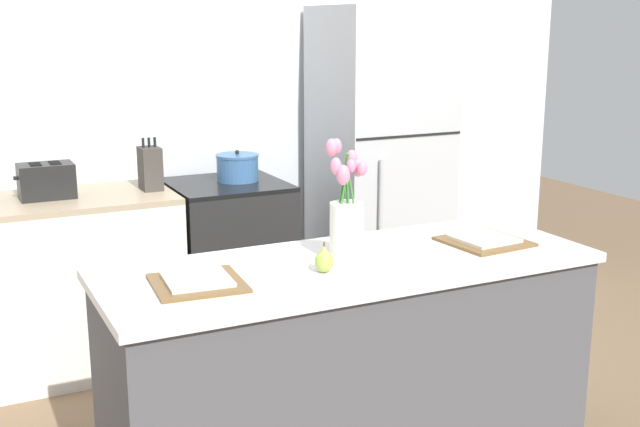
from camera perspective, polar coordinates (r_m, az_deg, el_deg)
The scene contains 12 objects.
back_wall at distance 4.63m, azimuth -9.67°, elevation 8.40°, with size 5.20×0.08×2.70m.
kitchen_island at distance 3.04m, azimuth 2.12°, elevation -11.60°, with size 1.80×0.66×0.91m.
back_counter at distance 4.23m, azimuth -21.51°, elevation -5.29°, with size 1.68×0.60×0.90m.
stove_range at distance 4.45m, azimuth -6.50°, elevation -3.50°, with size 0.60×0.61×0.90m.
refrigerator at distance 4.74m, azimuth 4.24°, elevation 3.38°, with size 0.68×0.67×1.83m.
flower_vase at distance 2.84m, azimuth 1.89°, elevation -0.33°, with size 0.14×0.14×0.44m.
pear_figurine at distance 2.73m, azimuth 0.30°, elevation -3.36°, with size 0.07×0.07×0.11m.
plate_setting_left at distance 2.64m, azimuth -8.70°, elevation -4.83°, with size 0.31×0.31×0.02m.
plate_setting_right at distance 3.16m, azimuth 11.60°, elevation -1.89°, with size 0.31×0.31×0.02m.
toaster at distance 4.14m, azimuth -18.88°, elevation 2.22°, with size 0.28×0.18×0.17m.
cooking_pot at distance 4.38m, azimuth -5.89°, elevation 3.28°, with size 0.23×0.23×0.17m.
knife_block at distance 4.20m, azimuth -11.98°, elevation 3.16°, with size 0.10×0.14×0.27m.
Camera 1 is at (-1.31, -2.42, 1.75)m, focal length 45.00 mm.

